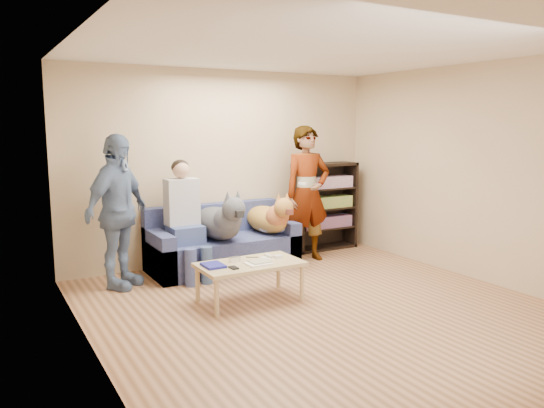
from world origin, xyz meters
TOP-DOWN VIEW (x-y plane):
  - ground at (0.00, 0.00)m, footprint 5.00×5.00m
  - ceiling at (0.00, 0.00)m, footprint 5.00×5.00m
  - wall_back at (0.00, 2.50)m, footprint 4.50×0.00m
  - wall_left at (-2.25, 0.00)m, footprint 0.00×5.00m
  - wall_right at (2.25, 0.00)m, footprint 0.00×5.00m
  - blanket at (0.45, 1.94)m, footprint 0.45×0.38m
  - person_standing_right at (0.95, 1.90)m, footprint 0.70×0.49m
  - person_standing_left at (-1.62, 1.92)m, footprint 1.07×1.01m
  - held_controller at (0.75, 1.70)m, footprint 0.08×0.13m
  - notebook_blue at (-0.93, 0.80)m, footprint 0.20×0.26m
  - papers at (-0.48, 0.65)m, footprint 0.26×0.20m
  - magazine at (-0.45, 0.67)m, footprint 0.22×0.17m
  - camera_silver at (-0.65, 0.87)m, footprint 0.11×0.06m
  - controller_a at (-0.25, 0.85)m, footprint 0.04×0.13m
  - controller_b at (-0.17, 0.77)m, footprint 0.09×0.06m
  - headphone_cup_a at (-0.33, 0.73)m, footprint 0.07×0.07m
  - headphone_cup_b at (-0.33, 0.81)m, footprint 0.07×0.07m
  - pen_orange at (-0.55, 0.59)m, footprint 0.13×0.06m
  - pen_black at (-0.41, 0.93)m, footprint 0.13×0.08m
  - wallet at (-0.78, 0.63)m, footprint 0.07×0.12m
  - sofa at (-0.25, 2.10)m, footprint 1.90×0.85m
  - person_seated at (-0.79, 1.97)m, footprint 0.40×0.73m
  - dog_gray at (-0.34, 1.91)m, footprint 0.46×1.27m
  - dog_tan at (0.40, 1.95)m, footprint 0.41×1.16m
  - coffee_table at (-0.53, 0.75)m, footprint 1.10×0.60m
  - bookshelf at (1.55, 2.33)m, footprint 1.00×0.34m

SIDE VIEW (x-z plane):
  - ground at x=0.00m, z-range 0.00..0.00m
  - sofa at x=-0.25m, z-range -0.13..0.69m
  - coffee_table at x=-0.53m, z-range 0.16..0.58m
  - pen_orange at x=-0.55m, z-range 0.42..0.43m
  - pen_black at x=-0.41m, z-range 0.42..0.43m
  - papers at x=-0.48m, z-range 0.42..0.43m
  - wallet at x=-0.78m, z-range 0.42..0.43m
  - headphone_cup_a at x=-0.33m, z-range 0.42..0.44m
  - headphone_cup_b at x=-0.33m, z-range 0.42..0.44m
  - notebook_blue at x=-0.93m, z-range 0.42..0.45m
  - controller_a at x=-0.25m, z-range 0.42..0.45m
  - controller_b at x=-0.17m, z-range 0.42..0.45m
  - magazine at x=-0.45m, z-range 0.43..0.45m
  - camera_silver at x=-0.65m, z-range 0.42..0.47m
  - blanket at x=0.45m, z-range 0.43..0.58m
  - dog_tan at x=0.40m, z-range 0.34..0.93m
  - dog_gray at x=-0.34m, z-range 0.33..1.00m
  - bookshelf at x=1.55m, z-range 0.03..1.33m
  - person_seated at x=-0.79m, z-range 0.04..1.51m
  - person_standing_left at x=-1.62m, z-range 0.00..1.77m
  - person_standing_right at x=0.95m, z-range 0.00..1.86m
  - held_controller at x=0.75m, z-range 1.08..1.12m
  - wall_back at x=0.00m, z-range -0.95..3.55m
  - wall_left at x=-2.25m, z-range -1.20..3.80m
  - wall_right at x=2.25m, z-range -1.20..3.80m
  - ceiling at x=0.00m, z-range 2.60..2.60m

